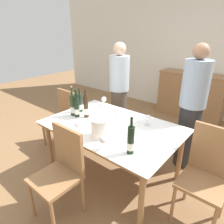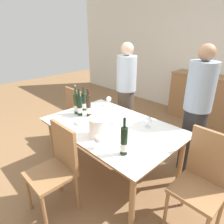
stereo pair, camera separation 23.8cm
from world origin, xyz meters
name	(u,v)px [view 1 (the left image)]	position (x,y,z in m)	size (l,w,h in m)	color
ground_plane	(112,172)	(0.00, 0.00, 0.00)	(12.00, 12.00, 0.00)	olive
back_wall	(198,50)	(0.00, 2.83, 1.40)	(8.00, 0.10, 2.80)	silver
sideboard_cabinet	(191,96)	(0.09, 2.54, 0.48)	(1.36, 0.46, 0.97)	#996B42
dining_table	(112,130)	(0.00, 0.00, 0.66)	(1.65, 1.09, 0.72)	#996B42
ice_bucket	(101,127)	(0.07, -0.28, 0.84)	(0.23, 0.23, 0.21)	white
wine_bottle_0	(131,141)	(0.51, -0.33, 0.86)	(0.07, 0.07, 0.38)	black
wine_bottle_1	(80,103)	(-0.64, 0.06, 0.84)	(0.07, 0.07, 0.34)	#1E3323
wine_bottle_2	(73,105)	(-0.62, -0.09, 0.86)	(0.07, 0.07, 0.41)	#28381E
wine_bottle_3	(77,107)	(-0.54, -0.09, 0.85)	(0.07, 0.07, 0.37)	black
wine_bottle_4	(86,107)	(-0.43, -0.02, 0.87)	(0.07, 0.07, 0.38)	#332314
wine_glass_0	(148,118)	(0.33, 0.28, 0.81)	(0.08, 0.08, 0.14)	white
wine_glass_1	(103,140)	(0.26, -0.45, 0.82)	(0.08, 0.08, 0.14)	white
wine_glass_2	(104,99)	(-0.54, 0.46, 0.81)	(0.08, 0.08, 0.14)	white
wine_glass_3	(77,126)	(-0.18, -0.39, 0.82)	(0.07, 0.07, 0.13)	white
wine_glass_4	(118,115)	(0.00, 0.11, 0.82)	(0.08, 0.08, 0.15)	white
chair_right_end	(207,170)	(1.12, 0.09, 0.57)	(0.42, 0.42, 0.99)	#996B42
chair_near_front	(61,168)	(-0.01, -0.77, 0.55)	(0.42, 0.42, 0.95)	#996B42
chair_left_end	(63,115)	(-1.12, 0.09, 0.52)	(0.42, 0.42, 0.91)	#996B42
person_host	(119,92)	(-0.59, 0.90, 0.82)	(0.33, 0.33, 1.63)	#51473D
person_guest_left	(191,110)	(0.66, 0.83, 0.84)	(0.33, 0.33, 1.68)	#262628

